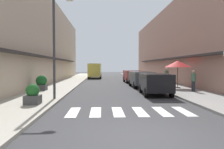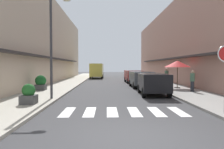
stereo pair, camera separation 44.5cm
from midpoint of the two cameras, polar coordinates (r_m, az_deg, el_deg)
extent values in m
plane|color=#38383A|center=(25.67, 0.75, -2.33)|extent=(106.09, 106.09, 0.00)
cube|color=#ADA899|center=(25.98, -10.51, -2.18)|extent=(3.15, 67.51, 0.12)
cube|color=gray|center=(26.34, 11.85, -2.14)|extent=(3.15, 67.51, 0.12)
cube|color=#C6B299|center=(28.35, -18.35, 7.72)|extent=(5.00, 45.40, 9.62)
cube|color=#332D2D|center=(27.55, -12.81, 3.74)|extent=(0.50, 31.78, 0.16)
cube|color=#A87A6B|center=(28.93, 19.21, 7.12)|extent=(5.00, 45.40, 9.15)
cube|color=#332D2D|center=(27.98, 13.88, 3.71)|extent=(0.50, 31.78, 0.16)
cube|color=silver|center=(10.27, -9.49, -8.97)|extent=(0.45, 2.20, 0.01)
cube|color=silver|center=(10.18, -4.12, -9.04)|extent=(0.45, 2.20, 0.01)
cube|color=silver|center=(10.18, 1.30, -9.04)|extent=(0.45, 2.20, 0.01)
cube|color=silver|center=(10.26, 6.67, -8.96)|extent=(0.45, 2.20, 0.01)
cube|color=silver|center=(10.44, 11.90, -8.80)|extent=(0.45, 2.20, 0.01)
cube|color=silver|center=(10.69, 16.92, -8.59)|extent=(0.45, 2.20, 0.01)
cube|color=black|center=(16.14, 10.75, -1.81)|extent=(1.91, 3.97, 1.13)
cube|color=black|center=(15.93, 10.91, -0.77)|extent=(1.56, 2.24, 0.56)
cylinder|color=black|center=(17.35, 7.42, -3.40)|extent=(0.25, 0.65, 0.64)
cylinder|color=black|center=(17.60, 12.58, -3.36)|extent=(0.25, 0.65, 0.64)
cylinder|color=black|center=(14.80, 8.54, -4.34)|extent=(0.25, 0.65, 0.64)
cylinder|color=black|center=(15.09, 14.55, -4.26)|extent=(0.25, 0.65, 0.64)
cube|color=#4C5156|center=(21.81, 7.57, -0.80)|extent=(1.81, 4.40, 1.13)
cube|color=black|center=(21.58, 7.67, -0.02)|extent=(1.51, 2.47, 0.56)
cylinder|color=black|center=(23.15, 5.02, -2.03)|extent=(0.23, 0.64, 0.64)
cylinder|color=black|center=(23.40, 8.88, -2.00)|extent=(0.23, 0.64, 0.64)
cylinder|color=black|center=(20.30, 6.04, -2.60)|extent=(0.23, 0.64, 0.64)
cylinder|color=black|center=(20.58, 10.43, -2.56)|extent=(0.23, 0.64, 0.64)
cube|color=maroon|center=(27.75, 5.65, -0.18)|extent=(1.87, 4.34, 1.13)
cube|color=black|center=(27.52, 5.71, 0.43)|extent=(1.54, 2.44, 0.56)
cylinder|color=black|center=(29.07, 3.68, -1.19)|extent=(0.24, 0.65, 0.64)
cylinder|color=black|center=(29.30, 6.77, -1.18)|extent=(0.24, 0.65, 0.64)
cylinder|color=black|center=(26.27, 4.39, -1.54)|extent=(0.24, 0.65, 0.64)
cylinder|color=black|center=(26.52, 7.80, -1.52)|extent=(0.24, 0.65, 0.64)
cube|color=#D8CC4C|center=(38.42, -3.38, 1.11)|extent=(2.09, 5.45, 2.03)
cube|color=black|center=(38.14, -3.39, 2.24)|extent=(1.72, 3.07, 0.56)
cylinder|color=black|center=(40.29, -4.49, -0.29)|extent=(0.24, 0.65, 0.64)
cylinder|color=black|center=(40.18, -1.94, -0.29)|extent=(0.24, 0.65, 0.64)
cylinder|color=black|center=(36.74, -4.94, -0.52)|extent=(0.24, 0.65, 0.64)
cylinder|color=black|center=(36.62, -2.15, -0.52)|extent=(0.24, 0.65, 0.64)
cylinder|color=#38383D|center=(13.77, -13.66, 6.47)|extent=(0.14, 0.14, 5.83)
ellipsoid|color=beige|center=(14.07, -10.00, 17.45)|extent=(0.44, 0.28, 0.20)
cylinder|color=#262626|center=(20.62, 16.13, -3.07)|extent=(0.48, 0.48, 0.06)
cylinder|color=#4C3823|center=(20.56, 16.15, -0.34)|extent=(0.06, 0.06, 2.02)
cone|color=red|center=(20.55, 16.18, 2.48)|extent=(2.21, 2.21, 0.55)
cube|color=#4C4C4C|center=(12.13, -18.55, -5.76)|extent=(0.72, 0.72, 0.44)
sphere|color=#236628|center=(12.07, -18.57, -3.68)|extent=(0.64, 0.64, 0.64)
cube|color=#4C4C4C|center=(18.86, -16.26, -2.99)|extent=(0.78, 0.78, 0.43)
sphere|color=#195623|center=(18.82, -16.27, -1.44)|extent=(0.84, 0.84, 0.84)
cylinder|color=#282B33|center=(21.97, 13.65, -1.77)|extent=(0.26, 0.26, 0.80)
cylinder|color=#4C7259|center=(21.94, 13.67, 0.10)|extent=(0.34, 0.34, 0.63)
sphere|color=tan|center=(21.93, 13.68, 1.20)|extent=(0.22, 0.22, 0.22)
cylinder|color=#282B33|center=(17.99, 19.58, -2.75)|extent=(0.26, 0.26, 0.75)
cylinder|color=#4C7259|center=(17.95, 19.60, -0.63)|extent=(0.34, 0.34, 0.59)
sphere|color=tan|center=(17.93, 19.62, 0.63)|extent=(0.20, 0.20, 0.20)
camera|label=1|loc=(0.22, -89.43, 0.02)|focal=37.71mm
camera|label=2|loc=(0.22, 90.57, -0.02)|focal=37.71mm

